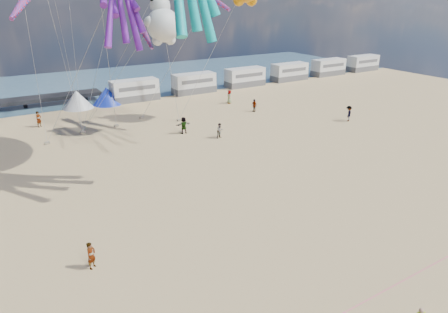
# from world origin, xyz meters

# --- Properties ---
(ground) EXTENTS (120.00, 120.00, 0.00)m
(ground) POSITION_xyz_m (0.00, 0.00, 0.00)
(ground) COLOR #D8B67C
(ground) RESTS_ON ground
(water) EXTENTS (120.00, 120.00, 0.00)m
(water) POSITION_xyz_m (0.00, 55.00, 0.02)
(water) COLOR #3E6177
(water) RESTS_ON ground
(motorhome_0) EXTENTS (6.60, 2.50, 3.00)m
(motorhome_0) POSITION_xyz_m (6.00, 40.00, 1.50)
(motorhome_0) COLOR silver
(motorhome_0) RESTS_ON ground
(motorhome_1) EXTENTS (6.60, 2.50, 3.00)m
(motorhome_1) POSITION_xyz_m (15.50, 40.00, 1.50)
(motorhome_1) COLOR silver
(motorhome_1) RESTS_ON ground
(motorhome_2) EXTENTS (6.60, 2.50, 3.00)m
(motorhome_2) POSITION_xyz_m (25.00, 40.00, 1.50)
(motorhome_2) COLOR silver
(motorhome_2) RESTS_ON ground
(motorhome_3) EXTENTS (6.60, 2.50, 3.00)m
(motorhome_3) POSITION_xyz_m (34.50, 40.00, 1.50)
(motorhome_3) COLOR silver
(motorhome_3) RESTS_ON ground
(motorhome_4) EXTENTS (6.60, 2.50, 3.00)m
(motorhome_4) POSITION_xyz_m (44.00, 40.00, 1.50)
(motorhome_4) COLOR silver
(motorhome_4) RESTS_ON ground
(motorhome_5) EXTENTS (6.60, 2.50, 3.00)m
(motorhome_5) POSITION_xyz_m (53.50, 40.00, 1.50)
(motorhome_5) COLOR silver
(motorhome_5) RESTS_ON ground
(tent_white) EXTENTS (4.00, 4.00, 2.40)m
(tent_white) POSITION_xyz_m (-2.00, 40.00, 1.20)
(tent_white) COLOR white
(tent_white) RESTS_ON ground
(tent_blue) EXTENTS (4.00, 4.00, 2.40)m
(tent_blue) POSITION_xyz_m (2.00, 40.00, 1.20)
(tent_blue) COLOR #1933CC
(tent_blue) RESTS_ON ground
(standing_person) EXTENTS (0.70, 0.67, 1.62)m
(standing_person) POSITION_xyz_m (-9.10, 4.69, 0.81)
(standing_person) COLOR tan
(standing_person) RESTS_ON ground
(beachgoer_0) EXTENTS (0.66, 0.79, 1.86)m
(beachgoer_0) POSITION_xyz_m (16.73, 31.66, 0.93)
(beachgoer_0) COLOR #7F6659
(beachgoer_0) RESTS_ON ground
(beachgoer_1) EXTENTS (0.88, 0.68, 1.61)m
(beachgoer_1) POSITION_xyz_m (8.09, 19.73, 0.80)
(beachgoer_1) COLOR #7F6659
(beachgoer_1) RESTS_ON ground
(beachgoer_2) EXTENTS (1.15, 1.10, 1.87)m
(beachgoer_2) POSITION_xyz_m (24.38, 16.97, 0.93)
(beachgoer_2) COLOR #7F6659
(beachgoer_2) RESTS_ON ground
(beachgoer_3) EXTENTS (0.74, 1.12, 1.63)m
(beachgoer_3) POSITION_xyz_m (17.19, 26.34, 0.81)
(beachgoer_3) COLOR #7F6659
(beachgoer_3) RESTS_ON ground
(beachgoer_4) EXTENTS (1.09, 0.46, 1.85)m
(beachgoer_4) POSITION_xyz_m (5.47, 23.07, 0.93)
(beachgoer_4) COLOR #7F6659
(beachgoer_4) RESTS_ON ground
(beachgoer_5) EXTENTS (1.71, 1.41, 1.83)m
(beachgoer_5) POSITION_xyz_m (-7.67, 33.83, 0.92)
(beachgoer_5) COLOR #7F6659
(beachgoer_5) RESTS_ON ground
(sandbag_a) EXTENTS (0.50, 0.35, 0.22)m
(sandbag_a) POSITION_xyz_m (-7.91, 27.22, 0.11)
(sandbag_a) COLOR gray
(sandbag_a) RESTS_ON ground
(sandbag_b) EXTENTS (0.50, 0.35, 0.22)m
(sandbag_b) POSITION_xyz_m (-0.12, 29.32, 0.11)
(sandbag_b) COLOR gray
(sandbag_b) RESTS_ON ground
(sandbag_c) EXTENTS (0.50, 0.35, 0.22)m
(sandbag_c) POSITION_xyz_m (7.03, 27.57, 0.11)
(sandbag_c) COLOR gray
(sandbag_c) RESTS_ON ground
(sandbag_d) EXTENTS (0.50, 0.35, 0.22)m
(sandbag_d) POSITION_xyz_m (3.56, 30.89, 0.11)
(sandbag_d) COLOR gray
(sandbag_d) RESTS_ON ground
(sandbag_e) EXTENTS (0.50, 0.35, 0.22)m
(sandbag_e) POSITION_xyz_m (-3.98, 29.07, 0.11)
(sandbag_e) COLOR gray
(sandbag_e) RESTS_ON ground
(kite_panda) EXTENTS (4.89, 4.73, 5.68)m
(kite_panda) POSITION_xyz_m (4.12, 24.05, 11.31)
(kite_panda) COLOR silver
(windsock_left) EXTENTS (4.17, 7.32, 7.56)m
(windsock_left) POSITION_xyz_m (-7.82, 27.06, 13.55)
(windsock_left) COLOR red
(windsock_right) EXTENTS (1.34, 5.04, 4.98)m
(windsock_right) POSITION_xyz_m (3.63, 27.91, 10.11)
(windsock_right) COLOR red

